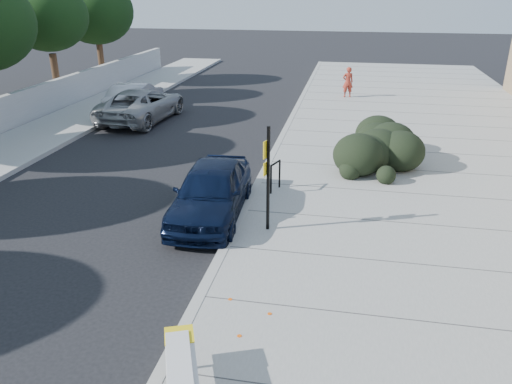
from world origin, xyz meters
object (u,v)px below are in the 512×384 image
sign_post (268,173)px  wagon_silver (135,97)px  suv_silver (142,104)px  pedestrian (348,82)px  bench (183,382)px  bike_rack (275,173)px  sedan_navy (211,191)px

sign_post → wagon_silver: sign_post is taller
suv_silver → pedestrian: (8.87, 6.11, 0.22)m
bench → pedestrian: size_ratio=1.37×
bike_rack → suv_silver: bearing=152.4°
sedan_navy → pedestrian: size_ratio=2.70×
bike_rack → suv_silver: (-7.15, 7.44, 0.05)m
bench → pedestrian: 21.81m
suv_silver → bike_rack: bearing=138.2°
wagon_silver → pedestrian: pedestrian is taller
suv_silver → pedestrian: 10.78m
sedan_navy → pedestrian: bearing=75.5°
wagon_silver → bench: bearing=112.6°
bike_rack → sedan_navy: sedan_navy is taller
wagon_silver → suv_silver: (0.95, -1.43, 0.01)m
bike_rack → sign_post: sign_post is taller
sedan_navy → wagon_silver: (-6.70, 10.61, -0.02)m
wagon_silver → suv_silver: 1.72m
suv_silver → bench: bearing=118.9°
sign_post → pedestrian: 16.11m
sedan_navy → suv_silver: (-5.75, 9.18, -0.01)m
bench → suv_silver: (-7.14, 15.62, 0.06)m
bench → wagon_silver: wagon_silver is taller
sedan_navy → wagon_silver: bearing=119.3°
bench → bike_rack: 8.18m
sign_post → sedan_navy: size_ratio=0.61×
suv_silver → sedan_navy: bearing=126.4°
bench → bike_rack: bearing=68.2°
sign_post → pedestrian: size_ratio=1.64×
sedan_navy → bike_rack: bearing=48.2°
bench → sedan_navy: (-1.40, 6.44, 0.06)m
suv_silver → pedestrian: size_ratio=3.29×
pedestrian → suv_silver: bearing=19.8°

